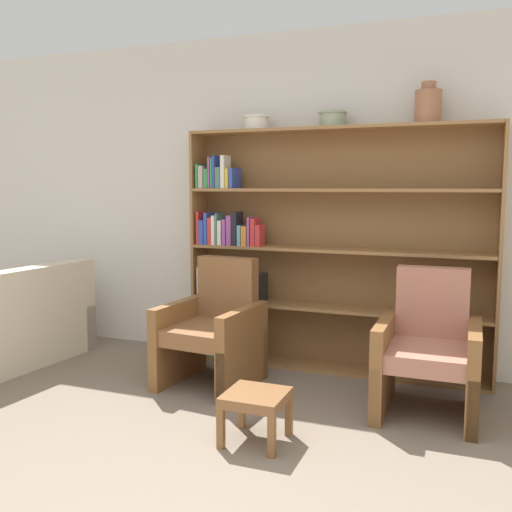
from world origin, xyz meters
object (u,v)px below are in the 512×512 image
Objects in this scene: footstool at (256,402)px; armchair_leather at (214,331)px; bookshelf at (308,254)px; bowl_stoneware at (333,118)px; armchair_cushioned at (428,352)px; vase_tall at (428,106)px; bowl_sage at (256,122)px.

armchair_leather is at bearing 128.61° from footstool.
armchair_leather is 1.08m from footstool.
armchair_leather is 2.70× the size of footstool.
bookshelf is 1.65m from footstool.
bookshelf is 1.09m from bowl_stoneware.
armchair_cushioned is at bearing -37.57° from bowl_stoneware.
footstool is (-0.90, -0.83, -0.16)m from armchair_cushioned.
vase_tall reaches higher than armchair_leather.
bowl_stoneware is at bearing -134.14° from armchair_leather.
bowl_sage reaches higher than bookshelf.
bookshelf is 7.02× the size of footstool.
armchair_cushioned is at bearing 42.94° from footstool.
vase_tall is at bearing 0.00° from bowl_stoneware.
bowl_stoneware is at bearing 180.00° from vase_tall.
armchair_leather is (-1.45, -0.63, -1.67)m from vase_tall.
bowl_stoneware reaches higher than bowl_sage.
bookshelf is at bearing 173.44° from bowl_stoneware.
armchair_cushioned is (0.82, -0.63, -1.61)m from bowl_stoneware.
armchair_leather is (-0.10, -0.63, -1.61)m from bowl_sage.
bookshelf reaches higher than armchair_cushioned.
bowl_sage is at bearing -177.13° from bookshelf.
bookshelf is at bearing -124.48° from armchair_leather.
armchair_cushioned is (1.01, -0.65, -0.53)m from bookshelf.
bowl_sage is 2.26m from armchair_cushioned.
bookshelf is 1.00m from armchair_leather.
vase_tall is at bearing 61.81° from footstool.
bookshelf reaches higher than footstool.
armchair_cushioned is at bearing -32.79° from bookshelf.
bowl_stoneware is 0.24× the size of armchair_leather.
bowl_stoneware is 0.71m from vase_tall.
bowl_sage is 1.73m from armchair_leather.
armchair_leather is at bearing -139.48° from bowl_stoneware.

